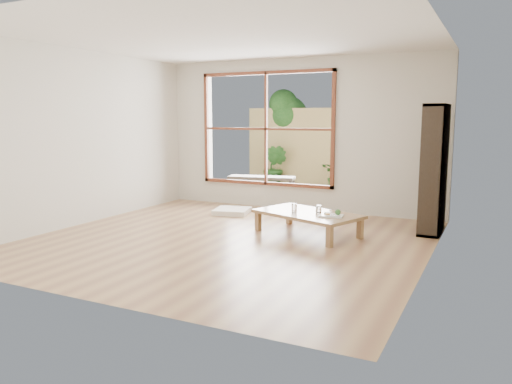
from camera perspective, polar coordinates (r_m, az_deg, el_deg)
ground at (r=6.65m, az=-2.98°, el=-5.45°), size 5.00×5.00×0.00m
low_table at (r=6.91m, az=5.92°, el=-2.63°), size 1.61×1.24×0.31m
floor_cushion at (r=8.42m, az=-2.76°, el=-2.18°), size 0.67×0.67×0.08m
bookshelf at (r=7.35m, az=19.69°, el=2.47°), size 0.29×0.80×1.79m
glass_tall at (r=6.85m, az=4.37°, el=-1.84°), size 0.07×0.07×0.13m
glass_mid at (r=6.89m, az=7.20°, el=-1.92°), size 0.07×0.07×0.10m
glass_short at (r=6.94m, az=7.10°, el=-1.95°), size 0.06×0.06×0.08m
glass_small at (r=7.02m, az=4.44°, el=-1.78°), size 0.07×0.07×0.08m
food_tray at (r=6.65m, az=8.75°, el=-2.59°), size 0.33×0.25×0.09m
deck at (r=10.06m, az=3.89°, el=-0.65°), size 2.80×2.00×0.05m
garden_bench at (r=9.94m, az=0.62°, el=1.47°), size 1.37×0.65×0.42m
bamboo_fence at (r=10.88m, az=5.94°, el=4.79°), size 2.80×0.06×1.80m
shrub_right at (r=10.26m, az=9.73°, el=1.88°), size 0.83×0.74×0.82m
shrub_left at (r=10.93m, az=2.19°, el=2.81°), size 0.61×0.53×0.98m
garden_tree at (r=11.39m, az=3.29°, el=8.64°), size 1.04×0.85×2.22m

